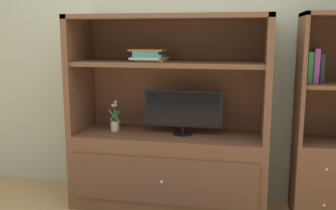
{
  "coord_description": "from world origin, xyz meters",
  "views": [
    {
      "loc": [
        0.61,
        -2.69,
        1.43
      ],
      "look_at": [
        0.0,
        0.35,
        0.87
      ],
      "focal_mm": 41.51,
      "sensor_mm": 36.0,
      "label": 1
    }
  ],
  "objects_px": {
    "tv_monitor": "(183,110)",
    "magazine_stack": "(150,55)",
    "potted_plant": "(115,122)",
    "upright_book_row": "(315,67)",
    "media_console": "(169,147)",
    "bookshelf_tall": "(322,151)"
  },
  "relations": [
    {
      "from": "media_console",
      "to": "bookshelf_tall",
      "type": "relative_size",
      "value": 1.0
    },
    {
      "from": "media_console",
      "to": "bookshelf_tall",
      "type": "bearing_deg",
      "value": 0.07
    },
    {
      "from": "media_console",
      "to": "tv_monitor",
      "type": "distance_m",
      "value": 0.35
    },
    {
      "from": "media_console",
      "to": "bookshelf_tall",
      "type": "height_order",
      "value": "bookshelf_tall"
    },
    {
      "from": "media_console",
      "to": "potted_plant",
      "type": "distance_m",
      "value": 0.51
    },
    {
      "from": "media_console",
      "to": "tv_monitor",
      "type": "bearing_deg",
      "value": -6.86
    },
    {
      "from": "tv_monitor",
      "to": "magazine_stack",
      "type": "xyz_separation_m",
      "value": [
        -0.28,
        0.0,
        0.45
      ]
    },
    {
      "from": "media_console",
      "to": "potted_plant",
      "type": "xyz_separation_m",
      "value": [
        -0.47,
        -0.01,
        0.2
      ]
    },
    {
      "from": "media_console",
      "to": "bookshelf_tall",
      "type": "xyz_separation_m",
      "value": [
        1.21,
        0.0,
        0.04
      ]
    },
    {
      "from": "potted_plant",
      "to": "upright_book_row",
      "type": "relative_size",
      "value": 1.03
    },
    {
      "from": "tv_monitor",
      "to": "magazine_stack",
      "type": "relative_size",
      "value": 1.86
    },
    {
      "from": "magazine_stack",
      "to": "bookshelf_tall",
      "type": "distance_m",
      "value": 1.56
    },
    {
      "from": "bookshelf_tall",
      "to": "magazine_stack",
      "type": "bearing_deg",
      "value": -179.56
    },
    {
      "from": "media_console",
      "to": "magazine_stack",
      "type": "relative_size",
      "value": 4.57
    },
    {
      "from": "potted_plant",
      "to": "bookshelf_tall",
      "type": "distance_m",
      "value": 1.69
    },
    {
      "from": "magazine_stack",
      "to": "bookshelf_tall",
      "type": "bearing_deg",
      "value": 0.44
    },
    {
      "from": "potted_plant",
      "to": "upright_book_row",
      "type": "xyz_separation_m",
      "value": [
        1.59,
        0.0,
        0.5
      ]
    },
    {
      "from": "upright_book_row",
      "to": "media_console",
      "type": "bearing_deg",
      "value": 179.63
    },
    {
      "from": "media_console",
      "to": "upright_book_row",
      "type": "distance_m",
      "value": 1.32
    },
    {
      "from": "media_console",
      "to": "tv_monitor",
      "type": "relative_size",
      "value": 2.46
    },
    {
      "from": "media_console",
      "to": "potted_plant",
      "type": "relative_size",
      "value": 6.03
    },
    {
      "from": "tv_monitor",
      "to": "upright_book_row",
      "type": "xyz_separation_m",
      "value": [
        1.0,
        0.01,
        0.37
      ]
    }
  ]
}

